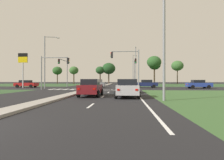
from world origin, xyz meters
TOP-DOWN VIEW (x-y plane):
  - ground_plane at (0.00, 30.00)m, footprint 200.00×200.00m
  - grass_verge_far_left at (-25.50, 54.50)m, footprint 35.00×35.00m
  - grass_verge_far_right at (25.50, 54.50)m, footprint 35.00×35.00m
  - median_island_near at (0.00, 11.00)m, footprint 1.20×22.00m
  - median_island_far at (0.00, 55.00)m, footprint 1.20×36.00m
  - lane_dash_near at (3.50, 5.74)m, footprint 0.14×2.00m
  - lane_dash_second at (3.50, 11.74)m, footprint 0.14×2.00m
  - lane_dash_third at (3.50, 17.74)m, footprint 0.14×2.00m
  - lane_dash_fourth at (3.50, 23.74)m, footprint 0.14×2.00m
  - edge_line_right at (6.85, 12.00)m, footprint 0.14×24.00m
  - stop_bar_near at (3.80, 23.00)m, footprint 6.40×0.50m
  - crosswalk_bar_near at (-6.40, 24.80)m, footprint 0.70×2.80m
  - crosswalk_bar_second at (-5.25, 24.80)m, footprint 0.70×2.80m
  - crosswalk_bar_third at (-4.10, 24.80)m, footprint 0.70×2.80m
  - crosswalk_bar_fourth at (-2.95, 24.80)m, footprint 0.70×2.80m
  - crosswalk_bar_fifth at (-1.80, 24.80)m, footprint 0.70×2.80m
  - crosswalk_bar_sixth at (-0.65, 24.80)m, footprint 0.70×2.80m
  - crosswalk_bar_seventh at (0.50, 24.80)m, footprint 0.70×2.80m
  - car_grey_near at (-0.61, 32.06)m, footprint 4.25×2.00m
  - car_silver_second at (5.73, 11.39)m, footprint 2.07×4.39m
  - car_teal_third at (5.63, 17.20)m, footprint 1.95×4.32m
  - car_blue_fourth at (18.79, 29.49)m, footprint 4.33×2.01m
  - car_red_fifth at (-14.48, 31.49)m, footprint 4.45×2.06m
  - car_maroon_sixth at (2.33, 12.17)m, footprint 1.94×4.22m
  - car_navy_seventh at (9.64, 31.89)m, footprint 4.57×1.94m
  - traffic_signal_far_right at (7.60, 34.52)m, footprint 0.32×5.82m
  - traffic_signal_far_left at (-7.60, 34.56)m, footprint 0.32×5.72m
  - traffic_signal_near_left at (-5.89, 23.40)m, footprint 4.61×0.32m
  - traffic_signal_near_right at (6.11, 23.40)m, footprint 4.39×0.32m
  - street_lamp_near at (8.51, 8.55)m, footprint 1.30×2.21m
  - street_lamp_second at (-8.19, 26.49)m, footprint 2.59×0.77m
  - street_lamp_third at (8.39, 45.25)m, footprint 0.61×2.17m
  - street_lamp_fourth at (8.53, 62.50)m, footprint 1.73×1.52m
  - pedestrian_at_median at (-0.21, 40.53)m, footprint 0.34×0.34m
  - fuel_price_totem at (-14.02, 29.42)m, footprint 1.80×0.24m
  - treeline_near at (-21.58, 68.36)m, footprint 3.81×3.81m
  - treeline_second at (-13.74, 64.41)m, footprint 3.47×3.47m
  - treeline_third at (-4.04, 66.70)m, footprint 3.45×3.45m
  - treeline_fourth at (-0.75, 67.56)m, footprint 5.15×5.15m
  - treeline_fifth at (16.61, 65.53)m, footprint 4.37×4.37m
  - treeline_sixth at (25.63, 68.17)m, footprint 4.54×4.54m
  - treeline_seventh at (16.20, 64.25)m, footprint 5.22×5.22m

SIDE VIEW (x-z plane):
  - ground_plane at x=0.00m, z-range 0.00..0.00m
  - grass_verge_far_left at x=-25.50m, z-range 0.00..0.01m
  - grass_verge_far_right at x=25.50m, z-range 0.00..0.01m
  - lane_dash_near at x=3.50m, z-range 0.00..0.01m
  - lane_dash_second at x=3.50m, z-range 0.00..0.01m
  - lane_dash_third at x=3.50m, z-range 0.00..0.01m
  - lane_dash_fourth at x=3.50m, z-range 0.00..0.01m
  - edge_line_right at x=6.85m, z-range 0.00..0.01m
  - stop_bar_near at x=3.80m, z-range 0.00..0.01m
  - crosswalk_bar_near at x=-6.40m, z-range 0.00..0.01m
  - crosswalk_bar_second at x=-5.25m, z-range 0.00..0.01m
  - crosswalk_bar_third at x=-4.10m, z-range 0.00..0.01m
  - crosswalk_bar_fourth at x=-2.95m, z-range 0.00..0.01m
  - crosswalk_bar_fifth at x=-1.80m, z-range 0.00..0.01m
  - crosswalk_bar_sixth at x=-0.65m, z-range 0.00..0.01m
  - crosswalk_bar_seventh at x=0.50m, z-range 0.00..0.01m
  - median_island_near at x=0.00m, z-range 0.00..0.14m
  - median_island_far at x=0.00m, z-range 0.00..0.14m
  - car_teal_third at x=5.63m, z-range 0.02..1.50m
  - car_red_fifth at x=-14.48m, z-range 0.02..1.51m
  - car_blue_fourth at x=18.79m, z-range 0.02..1.56m
  - car_navy_seventh at x=9.64m, z-range 0.02..1.59m
  - car_grey_near at x=-0.61m, z-range 0.01..1.61m
  - car_silver_second at x=5.73m, z-range 0.02..1.62m
  - car_maroon_sixth at x=2.33m, z-range 0.01..1.63m
  - pedestrian_at_median at x=-0.21m, z-range 0.32..2.04m
  - traffic_signal_near_left at x=-5.89m, z-range 1.01..6.31m
  - traffic_signal_far_right at x=7.60m, z-range 1.18..7.18m
  - traffic_signal_far_left at x=-7.60m, z-range 1.18..7.19m
  - traffic_signal_near_right at x=6.11m, z-range 1.11..7.26m
  - street_lamp_near at x=8.51m, z-range 0.55..9.12m
  - fuel_price_totem at x=-14.02m, z-range 1.55..8.23m
  - treeline_second at x=-13.74m, z-range 1.79..8.44m
  - street_lamp_second at x=-8.19m, z-range 0.57..9.72m
  - treeline_third at x=-4.04m, z-range 1.84..8.61m
  - treeline_near at x=-21.58m, z-range 1.80..8.71m
  - street_lamp_third at x=8.39m, z-range 0.55..10.87m
  - street_lamp_fourth at x=8.53m, z-range 0.54..11.10m
  - treeline_fourth at x=-0.75m, z-range 1.88..10.08m
  - treeline_sixth at x=25.63m, z-range 2.50..11.43m
  - treeline_fifth at x=16.61m, z-range 2.65..11.73m
  - treeline_seventh at x=16.20m, z-range 2.91..13.23m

